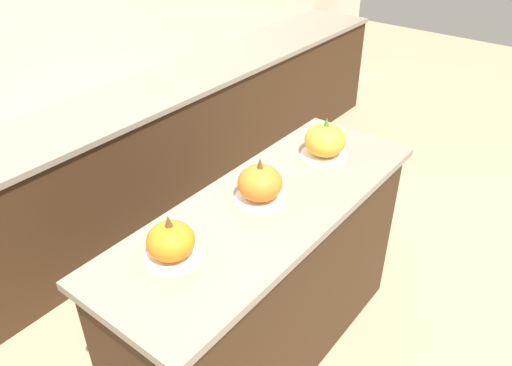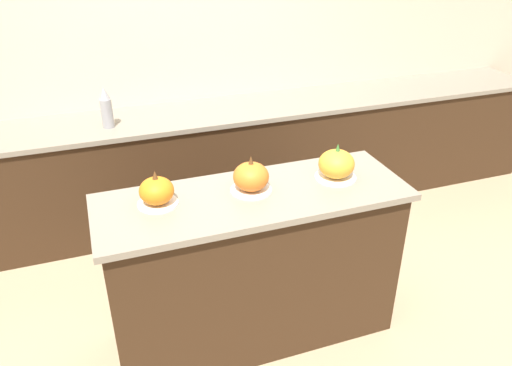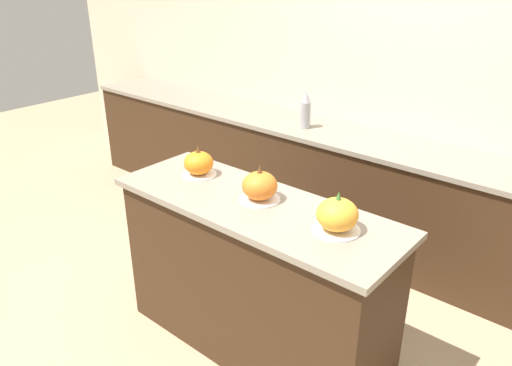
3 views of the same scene
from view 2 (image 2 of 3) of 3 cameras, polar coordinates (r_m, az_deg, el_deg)
The scene contains 8 objects.
ground_plane at distance 3.09m, azimuth -0.20°, elevation -16.55°, with size 12.00×12.00×0.00m, color tan.
wall_back at distance 3.97m, azimuth -8.74°, elevation 14.44°, with size 8.00×0.06×2.50m.
kitchen_island at distance 2.78m, azimuth -0.22°, elevation -9.67°, with size 1.60×0.57×0.93m.
back_counter at distance 3.94m, azimuth -6.92°, elevation 1.92°, with size 6.00×0.60×0.88m.
pumpkin_cake_left at distance 2.45m, azimuth -11.29°, elevation -0.97°, with size 0.20×0.20×0.18m.
pumpkin_cake_center at distance 2.52m, azimuth -0.51°, elevation 0.66°, with size 0.21×0.21×0.20m.
pumpkin_cake_right at distance 2.68m, azimuth 9.18°, elevation 2.09°, with size 0.22×0.22×0.20m.
bottle_tall at distance 3.58m, azimuth -16.74°, elevation 8.19°, with size 0.08×0.08×0.29m.
Camera 2 is at (-0.72, -2.07, 2.18)m, focal length 35.00 mm.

